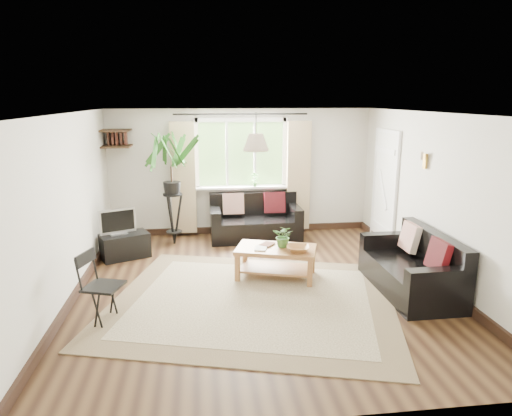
{
  "coord_description": "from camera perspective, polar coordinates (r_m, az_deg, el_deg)",
  "views": [
    {
      "loc": [
        -0.78,
        -5.93,
        2.6
      ],
      "look_at": [
        0.0,
        0.4,
        1.05
      ],
      "focal_mm": 32.0,
      "sensor_mm": 36.0,
      "label": 1
    }
  ],
  "objects": [
    {
      "name": "floor",
      "position": [
        6.52,
        0.44,
        -9.84
      ],
      "size": [
        5.5,
        5.5,
        0.0
      ],
      "primitive_type": "plane",
      "color": "black",
      "rests_on": "ground"
    },
    {
      "name": "ceiling",
      "position": [
        5.98,
        0.48,
        11.75
      ],
      "size": [
        5.5,
        5.5,
        0.0
      ],
      "primitive_type": "plane",
      "rotation": [
        3.14,
        0.0,
        0.0
      ],
      "color": "white",
      "rests_on": "floor"
    },
    {
      "name": "wall_back",
      "position": [
        8.82,
        -1.88,
        4.52
      ],
      "size": [
        5.0,
        0.02,
        2.4
      ],
      "primitive_type": "cube",
      "color": "beige",
      "rests_on": "floor"
    },
    {
      "name": "wall_front",
      "position": [
        3.56,
        6.33,
        -9.58
      ],
      "size": [
        5.0,
        0.02,
        2.4
      ],
      "primitive_type": "cube",
      "color": "beige",
      "rests_on": "floor"
    },
    {
      "name": "wall_left",
      "position": [
        6.33,
        -22.61,
        -0.18
      ],
      "size": [
        0.02,
        5.5,
        2.4
      ],
      "primitive_type": "cube",
      "color": "beige",
      "rests_on": "floor"
    },
    {
      "name": "wall_right",
      "position": [
        6.92,
        21.46,
        1.03
      ],
      "size": [
        0.02,
        5.5,
        2.4
      ],
      "primitive_type": "cube",
      "color": "beige",
      "rests_on": "floor"
    },
    {
      "name": "rug",
      "position": [
        6.1,
        -0.4,
        -11.47
      ],
      "size": [
        4.32,
        3.96,
        0.02
      ],
      "primitive_type": "cube",
      "rotation": [
        0.0,
        0.0,
        -0.27
      ],
      "color": "beige",
      "rests_on": "floor"
    },
    {
      "name": "window",
      "position": [
        8.73,
        -1.87,
        6.75
      ],
      "size": [
        2.5,
        0.16,
        2.16
      ],
      "primitive_type": null,
      "color": "white",
      "rests_on": "wall_back"
    },
    {
      "name": "door",
      "position": [
        8.44,
        15.76,
        2.22
      ],
      "size": [
        0.06,
        0.96,
        2.06
      ],
      "primitive_type": "cube",
      "color": "silver",
      "rests_on": "wall_right"
    },
    {
      "name": "corner_shelf",
      "position": [
        8.58,
        -17.06,
        8.33
      ],
      "size": [
        0.5,
        0.5,
        0.34
      ],
      "primitive_type": null,
      "color": "black",
      "rests_on": "wall_back"
    },
    {
      "name": "pendant_lamp",
      "position": [
        6.4,
        0.0,
        8.74
      ],
      "size": [
        0.36,
        0.36,
        0.54
      ],
      "primitive_type": null,
      "color": "beige",
      "rests_on": "ceiling"
    },
    {
      "name": "wall_sconce",
      "position": [
        7.06,
        20.2,
        5.83
      ],
      "size": [
        0.12,
        0.12,
        0.28
      ],
      "primitive_type": null,
      "color": "beige",
      "rests_on": "wall_right"
    },
    {
      "name": "sofa_back",
      "position": [
        8.55,
        -0.09,
        -1.29
      ],
      "size": [
        1.68,
        0.85,
        0.79
      ],
      "primitive_type": null,
      "rotation": [
        0.0,
        0.0,
        0.01
      ],
      "color": "black",
      "rests_on": "floor"
    },
    {
      "name": "sofa_right",
      "position": [
        6.59,
        18.74,
        -6.65
      ],
      "size": [
        1.68,
        0.86,
        0.79
      ],
      "primitive_type": null,
      "rotation": [
        0.0,
        0.0,
        -1.56
      ],
      "color": "black",
      "rests_on": "floor"
    },
    {
      "name": "coffee_table",
      "position": [
        6.76,
        2.5,
        -6.85
      ],
      "size": [
        1.28,
        0.94,
        0.47
      ],
      "primitive_type": null,
      "rotation": [
        0.0,
        0.0,
        -0.31
      ],
      "color": "brown",
      "rests_on": "floor"
    },
    {
      "name": "table_plant",
      "position": [
        6.66,
        3.49,
        -3.52
      ],
      "size": [
        0.39,
        0.37,
        0.33
      ],
      "primitive_type": "imported",
      "rotation": [
        0.0,
        0.0,
        -0.49
      ],
      "color": "#376729",
      "rests_on": "coffee_table"
    },
    {
      "name": "bowl",
      "position": [
        6.53,
        5.29,
        -5.08
      ],
      "size": [
        0.39,
        0.39,
        0.08
      ],
      "primitive_type": "imported",
      "rotation": [
        0.0,
        0.0,
        -0.22
      ],
      "color": "#9D6936",
      "rests_on": "coffee_table"
    },
    {
      "name": "book_a",
      "position": [
        6.62,
        -0.11,
        -5.03
      ],
      "size": [
        0.22,
        0.26,
        0.02
      ],
      "primitive_type": "imported",
      "rotation": [
        0.0,
        0.0,
        -0.26
      ],
      "color": "white",
      "rests_on": "coffee_table"
    },
    {
      "name": "book_b",
      "position": [
        6.83,
        0.78,
        -4.44
      ],
      "size": [
        0.27,
        0.29,
        0.02
      ],
      "primitive_type": "imported",
      "rotation": [
        0.0,
        0.0,
        -0.64
      ],
      "color": "brown",
      "rests_on": "coffee_table"
    },
    {
      "name": "tv_stand",
      "position": [
        7.9,
        -16.07,
        -4.55
      ],
      "size": [
        0.87,
        0.7,
        0.41
      ],
      "primitive_type": "cube",
      "rotation": [
        0.0,
        0.0,
        0.42
      ],
      "color": "black",
      "rests_on": "floor"
    },
    {
      "name": "tv",
      "position": [
        7.79,
        -16.91,
        -1.56
      ],
      "size": [
        0.61,
        0.42,
        0.45
      ],
      "primitive_type": null,
      "rotation": [
        0.0,
        0.0,
        0.42
      ],
      "color": "#A5A5AA",
      "rests_on": "tv_stand"
    },
    {
      "name": "palm_stand",
      "position": [
        8.25,
        -10.43,
        2.3
      ],
      "size": [
        0.81,
        0.81,
        2.01
      ],
      "primitive_type": null,
      "rotation": [
        0.0,
        0.0,
        0.04
      ],
      "color": "black",
      "rests_on": "floor"
    },
    {
      "name": "folding_chair",
      "position": [
        5.72,
        -18.49,
        -9.41
      ],
      "size": [
        0.56,
        0.56,
        0.85
      ],
      "primitive_type": null,
      "rotation": [
        0.0,
        0.0,
        1.25
      ],
      "color": "black",
      "rests_on": "floor"
    },
    {
      "name": "sill_plant",
      "position": [
        8.75,
        -0.17,
        3.56
      ],
      "size": [
        0.14,
        0.1,
        0.27
      ],
      "primitive_type": "imported",
      "color": "#2D6023",
      "rests_on": "window"
    }
  ]
}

